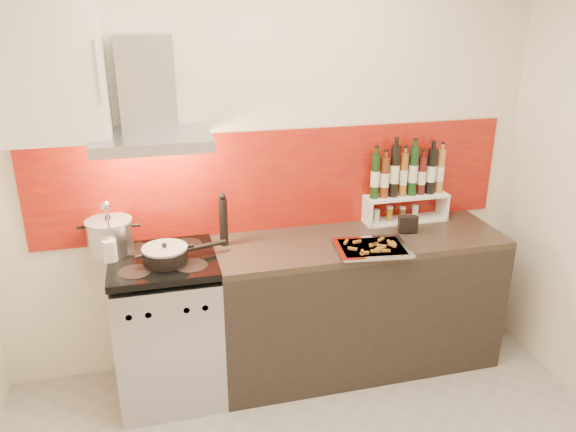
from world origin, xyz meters
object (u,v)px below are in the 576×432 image
object	(u,v)px
baking_tray	(372,248)
stock_pot	(110,235)
pepper_mill	(223,220)
counter	(357,302)
range_stove	(169,329)
saute_pan	(167,254)

from	to	relation	value
baking_tray	stock_pot	bearing A→B (deg)	166.66
pepper_mill	counter	bearing A→B (deg)	-7.55
range_stove	saute_pan	xyz separation A→B (m)	(0.02, -0.06, 0.51)
range_stove	stock_pot	world-z (taller)	stock_pot
stock_pot	pepper_mill	size ratio (longest dim) A/B	0.81
range_stove	saute_pan	world-z (taller)	saute_pan
counter	baking_tray	size ratio (longest dim) A/B	3.91
stock_pot	range_stove	bearing A→B (deg)	-30.96
counter	baking_tray	xyz separation A→B (m)	(0.00, -0.19, 0.47)
saute_pan	baking_tray	world-z (taller)	saute_pan
stock_pot	baking_tray	xyz separation A→B (m)	(1.48, -0.35, -0.09)
counter	pepper_mill	bearing A→B (deg)	172.45
range_stove	baking_tray	distance (m)	1.30
stock_pot	pepper_mill	distance (m)	0.66
range_stove	counter	bearing A→B (deg)	0.23
saute_pan	pepper_mill	bearing A→B (deg)	26.88
counter	range_stove	bearing A→B (deg)	-179.77
saute_pan	stock_pot	bearing A→B (deg)	143.02
counter	pepper_mill	xyz separation A→B (m)	(-0.83, 0.11, 0.61)
counter	stock_pot	bearing A→B (deg)	173.71
stock_pot	saute_pan	world-z (taller)	stock_pot
range_stove	stock_pot	xyz separation A→B (m)	(-0.28, 0.17, 0.57)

